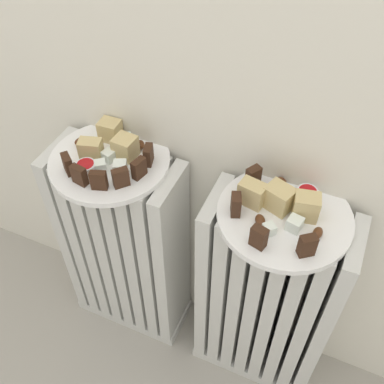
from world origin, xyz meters
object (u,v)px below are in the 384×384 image
(plate_right, at_px, (284,216))
(jam_bowl_left, at_px, (86,167))
(fork, at_px, (102,156))
(radiator_left, at_px, (125,249))
(jam_bowl_right, at_px, (307,194))
(radiator_right, at_px, (265,301))
(plate_left, at_px, (110,161))

(plate_right, bearing_deg, jam_bowl_left, -172.93)
(jam_bowl_left, relative_size, fork, 0.37)
(radiator_left, bearing_deg, jam_bowl_right, 7.75)
(radiator_left, distance_m, fork, 0.30)
(plate_right, xyz_separation_m, fork, (-0.37, -0.00, 0.01))
(radiator_left, xyz_separation_m, jam_bowl_left, (-0.02, -0.05, 0.31))
(plate_right, height_order, fork, fork)
(radiator_right, height_order, jam_bowl_left, jam_bowl_left)
(fork, bearing_deg, plate_left, 2.21)
(radiator_left, bearing_deg, fork, -177.79)
(fork, bearing_deg, radiator_left, 2.21)
(plate_right, relative_size, fork, 2.32)
(plate_left, bearing_deg, fork, -177.79)
(radiator_left, height_order, jam_bowl_left, jam_bowl_left)
(plate_right, xyz_separation_m, jam_bowl_right, (0.02, 0.05, 0.02))
(plate_right, distance_m, fork, 0.37)
(radiator_left, xyz_separation_m, plate_right, (0.36, 0.00, 0.29))
(radiator_right, xyz_separation_m, fork, (-0.37, -0.00, 0.30))
(jam_bowl_right, bearing_deg, plate_right, -115.24)
(plate_left, relative_size, fork, 2.32)
(plate_left, distance_m, plate_right, 0.36)
(radiator_right, height_order, plate_right, plate_right)
(jam_bowl_left, relative_size, jam_bowl_right, 0.98)
(plate_left, distance_m, jam_bowl_left, 0.05)
(jam_bowl_right, distance_m, fork, 0.40)
(radiator_right, height_order, jam_bowl_right, jam_bowl_right)
(radiator_left, distance_m, plate_right, 0.46)
(plate_left, bearing_deg, radiator_left, 0.00)
(radiator_right, bearing_deg, jam_bowl_left, -172.93)
(plate_right, bearing_deg, jam_bowl_right, 64.76)
(plate_right, height_order, jam_bowl_left, jam_bowl_left)
(jam_bowl_right, bearing_deg, fork, -172.47)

